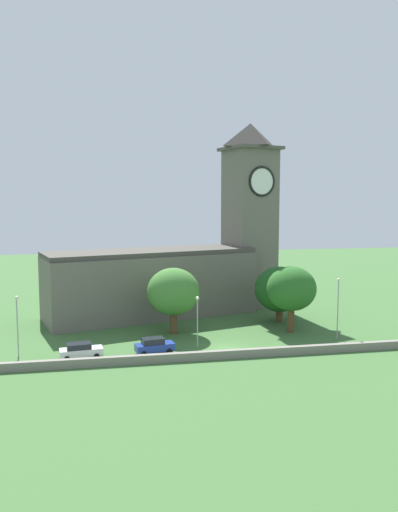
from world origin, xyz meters
name	(u,v)px	position (x,y,z in m)	size (l,w,h in m)	color
ground_plane	(203,320)	(0.00, 15.00, 0.00)	(200.00, 200.00, 0.00)	#3D6633
church	(185,259)	(-1.78, 20.66, 8.34)	(38.35, 18.75, 30.01)	#666056
quay_barrier	(235,354)	(0.00, -3.64, 0.47)	(59.62, 0.70, 0.95)	gray
car_white	(81,350)	(-16.98, -0.33, 0.85)	(4.90, 2.65, 1.68)	silver
car_blue	(154,346)	(-8.73, -0.32, 0.93)	(4.64, 2.65, 1.85)	#233D9E
streetlamp_west_end	(17,316)	(-23.88, 1.37, 4.65)	(0.44, 0.44, 6.96)	#9EA0A5
streetlamp_west_mid	(197,313)	(-3.36, 1.38, 4.20)	(0.44, 0.44, 6.18)	#9EA0A5
streetlamp_central	(338,299)	(14.82, 1.67, 5.13)	(0.44, 0.44, 7.80)	#9EA0A5
tree_riverside_east	(280,289)	(10.72, 11.75, 4.75)	(7.27, 7.27, 8.04)	brown
tree_churchyard	(291,289)	(10.14, 5.74, 5.86)	(6.56, 6.56, 8.86)	brown
tree_by_tower	(173,292)	(-5.33, 8.14, 5.59)	(6.90, 6.90, 8.73)	brown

